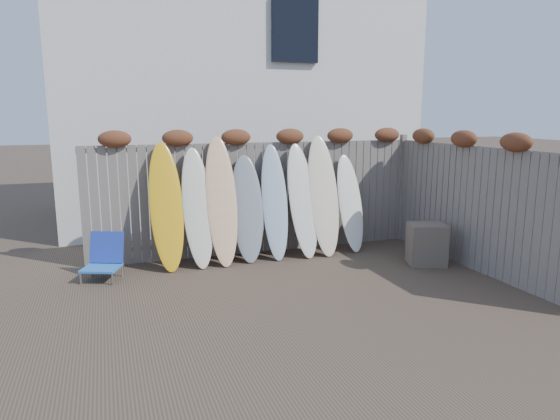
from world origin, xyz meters
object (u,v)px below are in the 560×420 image
object	(u,v)px
wooden_crate	(427,244)
lattice_panel	(439,201)
beach_chair	(104,258)
surfboard_0	(166,206)

from	to	relation	value
wooden_crate	lattice_panel	xyz separation A→B (m)	(0.66, 0.60, 0.60)
beach_chair	surfboard_0	size ratio (longest dim) A/B	0.34
wooden_crate	surfboard_0	distance (m)	4.36
wooden_crate	surfboard_0	bearing A→B (deg)	162.87
lattice_panel	surfboard_0	bearing A→B (deg)	171.45
beach_chair	lattice_panel	world-z (taller)	lattice_panel
beach_chair	surfboard_0	xyz separation A→B (m)	(1.00, 0.22, 0.70)
wooden_crate	lattice_panel	size ratio (longest dim) A/B	0.37
beach_chair	surfboard_0	distance (m)	1.24
beach_chair	lattice_panel	xyz separation A→B (m)	(5.77, -0.45, 0.62)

